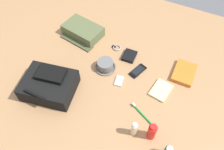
{
  "coord_description": "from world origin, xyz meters",
  "views": [
    {
      "loc": [
        -0.4,
        0.8,
        1.25
      ],
      "look_at": [
        0.0,
        0.0,
        0.04
      ],
      "focal_mm": 35.87,
      "sensor_mm": 36.0,
      "label": 1
    }
  ],
  "objects_px": {
    "sunscreen_spray": "(152,132)",
    "wallet": "(129,56)",
    "bucket_hat": "(105,65)",
    "paperback_novel": "(184,73)",
    "toothbrush": "(141,113)",
    "wristwatch": "(116,48)",
    "backpack": "(49,85)",
    "notepad": "(161,90)",
    "cell_phone": "(138,71)",
    "lotion_bottle": "(134,129)",
    "media_player": "(119,81)",
    "toiletry_pouch": "(83,31)"
  },
  "relations": [
    {
      "from": "sunscreen_spray",
      "to": "lotion_bottle",
      "type": "relative_size",
      "value": 1.11
    },
    {
      "from": "sunscreen_spray",
      "to": "notepad",
      "type": "relative_size",
      "value": 0.89
    },
    {
      "from": "lotion_bottle",
      "to": "toiletry_pouch",
      "type": "bearing_deg",
      "value": -40.06
    },
    {
      "from": "wallet",
      "to": "sunscreen_spray",
      "type": "bearing_deg",
      "value": 121.64
    },
    {
      "from": "toiletry_pouch",
      "to": "backpack",
      "type": "bearing_deg",
      "value": 98.51
    },
    {
      "from": "cell_phone",
      "to": "wristwatch",
      "type": "distance_m",
      "value": 0.27
    },
    {
      "from": "cell_phone",
      "to": "media_player",
      "type": "bearing_deg",
      "value": 58.94
    },
    {
      "from": "paperback_novel",
      "to": "toothbrush",
      "type": "xyz_separation_m",
      "value": [
        0.15,
        0.42,
        -0.01
      ]
    },
    {
      "from": "toiletry_pouch",
      "to": "wallet",
      "type": "relative_size",
      "value": 2.94
    },
    {
      "from": "wristwatch",
      "to": "toiletry_pouch",
      "type": "bearing_deg",
      "value": -2.67
    },
    {
      "from": "bucket_hat",
      "to": "lotion_bottle",
      "type": "relative_size",
      "value": 1.27
    },
    {
      "from": "bucket_hat",
      "to": "sunscreen_spray",
      "type": "bearing_deg",
      "value": 144.67
    },
    {
      "from": "sunscreen_spray",
      "to": "wallet",
      "type": "distance_m",
      "value": 0.61
    },
    {
      "from": "cell_phone",
      "to": "notepad",
      "type": "relative_size",
      "value": 0.94
    },
    {
      "from": "paperback_novel",
      "to": "cell_phone",
      "type": "xyz_separation_m",
      "value": [
        0.29,
        0.12,
        -0.01
      ]
    },
    {
      "from": "lotion_bottle",
      "to": "notepad",
      "type": "xyz_separation_m",
      "value": [
        -0.05,
        -0.35,
        -0.05
      ]
    },
    {
      "from": "bucket_hat",
      "to": "paperback_novel",
      "type": "xyz_separation_m",
      "value": [
        -0.51,
        -0.2,
        -0.02
      ]
    },
    {
      "from": "bucket_hat",
      "to": "wallet",
      "type": "bearing_deg",
      "value": -123.04
    },
    {
      "from": "lotion_bottle",
      "to": "notepad",
      "type": "distance_m",
      "value": 0.35
    },
    {
      "from": "wallet",
      "to": "toiletry_pouch",
      "type": "bearing_deg",
      "value": -10.72
    },
    {
      "from": "bucket_hat",
      "to": "cell_phone",
      "type": "relative_size",
      "value": 1.08
    },
    {
      "from": "notepad",
      "to": "wallet",
      "type": "bearing_deg",
      "value": -22.09
    },
    {
      "from": "toiletry_pouch",
      "to": "toothbrush",
      "type": "bearing_deg",
      "value": 146.94
    },
    {
      "from": "media_player",
      "to": "toothbrush",
      "type": "height_order",
      "value": "toothbrush"
    },
    {
      "from": "toothbrush",
      "to": "cell_phone",
      "type": "bearing_deg",
      "value": -63.85
    },
    {
      "from": "toiletry_pouch",
      "to": "wristwatch",
      "type": "xyz_separation_m",
      "value": [
        -0.3,
        0.01,
        -0.03
      ]
    },
    {
      "from": "sunscreen_spray",
      "to": "bucket_hat",
      "type": "bearing_deg",
      "value": -35.33
    },
    {
      "from": "bucket_hat",
      "to": "wristwatch",
      "type": "height_order",
      "value": "bucket_hat"
    },
    {
      "from": "sunscreen_spray",
      "to": "cell_phone",
      "type": "relative_size",
      "value": 0.94
    },
    {
      "from": "sunscreen_spray",
      "to": "toothbrush",
      "type": "xyz_separation_m",
      "value": [
        0.1,
        -0.11,
        -0.06
      ]
    },
    {
      "from": "notepad",
      "to": "toothbrush",
      "type": "bearing_deg",
      "value": 83.66
    },
    {
      "from": "backpack",
      "to": "toiletry_pouch",
      "type": "bearing_deg",
      "value": -81.49
    },
    {
      "from": "paperback_novel",
      "to": "media_player",
      "type": "xyz_separation_m",
      "value": [
        0.38,
        0.26,
        -0.01
      ]
    },
    {
      "from": "toothbrush",
      "to": "bucket_hat",
      "type": "bearing_deg",
      "value": -31.36
    },
    {
      "from": "wristwatch",
      "to": "backpack",
      "type": "bearing_deg",
      "value": 67.28
    },
    {
      "from": "bucket_hat",
      "to": "toothbrush",
      "type": "height_order",
      "value": "bucket_hat"
    },
    {
      "from": "wristwatch",
      "to": "toothbrush",
      "type": "bearing_deg",
      "value": 131.25
    },
    {
      "from": "sunscreen_spray",
      "to": "media_player",
      "type": "relative_size",
      "value": 1.45
    },
    {
      "from": "media_player",
      "to": "wallet",
      "type": "relative_size",
      "value": 0.83
    },
    {
      "from": "sunscreen_spray",
      "to": "toiletry_pouch",
      "type": "bearing_deg",
      "value": -35.16
    },
    {
      "from": "backpack",
      "to": "media_player",
      "type": "xyz_separation_m",
      "value": [
        -0.37,
        -0.26,
        -0.05
      ]
    },
    {
      "from": "backpack",
      "to": "wristwatch",
      "type": "height_order",
      "value": "backpack"
    },
    {
      "from": "bucket_hat",
      "to": "media_player",
      "type": "distance_m",
      "value": 0.15
    },
    {
      "from": "paperback_novel",
      "to": "wristwatch",
      "type": "bearing_deg",
      "value": -1.18
    },
    {
      "from": "sunscreen_spray",
      "to": "wallet",
      "type": "xyz_separation_m",
      "value": [
        0.35,
        -0.5,
        -0.05
      ]
    },
    {
      "from": "toiletry_pouch",
      "to": "wristwatch",
      "type": "distance_m",
      "value": 0.31
    },
    {
      "from": "bucket_hat",
      "to": "wristwatch",
      "type": "xyz_separation_m",
      "value": [
        0.01,
        -0.21,
        -0.02
      ]
    },
    {
      "from": "bucket_hat",
      "to": "paperback_novel",
      "type": "bearing_deg",
      "value": -159.06
    },
    {
      "from": "backpack",
      "to": "wristwatch",
      "type": "bearing_deg",
      "value": -112.72
    },
    {
      "from": "wristwatch",
      "to": "wallet",
      "type": "bearing_deg",
      "value": 162.87
    }
  ]
}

